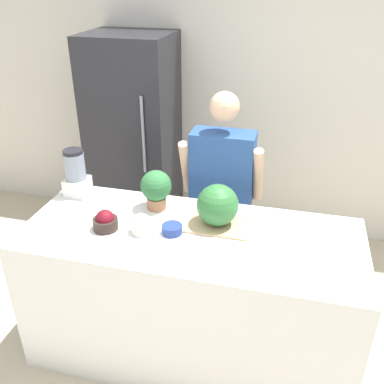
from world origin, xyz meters
TOP-DOWN VIEW (x-y plane):
  - wall_back at (0.00, 2.16)m, footprint 8.00×0.06m
  - counter_island at (0.00, 0.41)m, footprint 2.01×0.83m
  - refrigerator at (-0.88, 1.79)m, footprint 0.73×0.66m
  - person at (0.05, 1.16)m, footprint 0.59×0.26m
  - cutting_board at (0.14, 0.53)m, footprint 0.37×0.25m
  - watermelon at (0.14, 0.54)m, footprint 0.25×0.25m
  - bowl_cherries at (-0.50, 0.33)m, footprint 0.15×0.15m
  - bowl_cream at (-0.28, 0.35)m, footprint 0.13×0.13m
  - bowl_small_blue at (-0.10, 0.38)m, footprint 0.12×0.12m
  - blender at (-0.86, 0.69)m, footprint 0.15×0.15m
  - potted_plant at (-0.28, 0.64)m, footprint 0.20×0.20m

SIDE VIEW (x-z plane):
  - counter_island at x=0.00m, z-range 0.00..0.94m
  - person at x=0.05m, z-range 0.01..1.61m
  - refrigerator at x=-0.88m, z-range 0.00..1.86m
  - cutting_board at x=0.14m, z-range 0.94..0.96m
  - bowl_small_blue at x=-0.10m, z-range 0.94..1.00m
  - bowl_cherries at x=-0.50m, z-range 0.93..1.06m
  - bowl_cream at x=-0.28m, z-range 0.94..1.06m
  - watermelon at x=0.14m, z-range 0.96..1.21m
  - potted_plant at x=-0.28m, z-range 0.96..1.22m
  - blender at x=-0.86m, z-range 0.94..1.26m
  - wall_back at x=0.00m, z-range 0.00..2.60m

